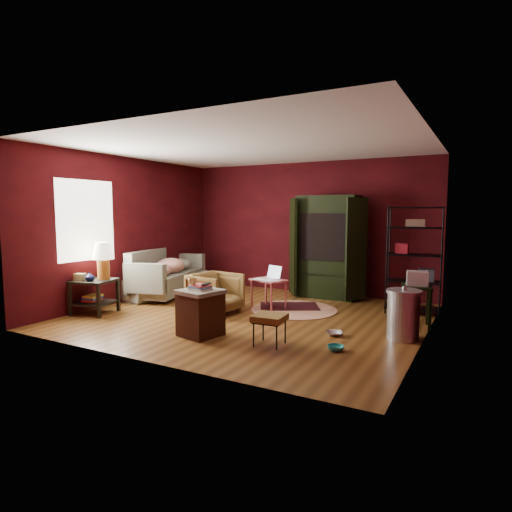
# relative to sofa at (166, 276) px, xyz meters

# --- Properties ---
(room) EXTENTS (5.54, 5.04, 2.84)m
(room) POSITION_rel_sofa_xyz_m (2.43, -0.78, 1.00)
(room) COLOR brown
(room) RESTS_ON ground
(sofa) EXTENTS (0.93, 2.12, 0.80)m
(sofa) POSITION_rel_sofa_xyz_m (0.00, 0.00, 0.00)
(sofa) COLOR slate
(sofa) RESTS_ON ground
(armchair) EXTENTS (0.80, 0.84, 0.77)m
(armchair) POSITION_rel_sofa_xyz_m (1.83, -0.87, -0.02)
(armchair) COLOR black
(armchair) RESTS_ON ground
(pet_bowl_steel) EXTENTS (0.24, 0.14, 0.24)m
(pet_bowl_steel) POSITION_rel_sofa_xyz_m (4.08, -1.18, -0.28)
(pet_bowl_steel) COLOR silver
(pet_bowl_steel) RESTS_ON ground
(pet_bowl_turquoise) EXTENTS (0.22, 0.08, 0.21)m
(pet_bowl_turquoise) POSITION_rel_sofa_xyz_m (4.30, -1.81, -0.29)
(pet_bowl_turquoise) COLOR teal
(pet_bowl_turquoise) RESTS_ON ground
(vase) EXTENTS (0.19, 0.20, 0.16)m
(vase) POSITION_rel_sofa_xyz_m (0.10, -2.04, 0.26)
(vase) COLOR #0B133B
(vase) RESTS_ON side_table
(mug) EXTENTS (0.13, 0.10, 0.13)m
(mug) POSITION_rel_sofa_xyz_m (2.32, -2.15, 0.39)
(mug) COLOR #F5E478
(mug) RESTS_ON hamper
(side_table) EXTENTS (0.74, 0.74, 1.23)m
(side_table) POSITION_rel_sofa_xyz_m (0.07, -1.82, 0.34)
(side_table) COLOR black
(side_table) RESTS_ON ground
(sofa_cushions) EXTENTS (1.31, 2.24, 0.88)m
(sofa_cushions) POSITION_rel_sofa_xyz_m (0.02, -0.06, 0.03)
(sofa_cushions) COLOR slate
(sofa_cushions) RESTS_ON sofa
(hamper) EXTENTS (0.64, 0.64, 0.76)m
(hamper) POSITION_rel_sofa_xyz_m (2.41, -2.09, -0.06)
(hamper) COLOR #3C1C0E
(hamper) RESTS_ON ground
(footstool) EXTENTS (0.43, 0.43, 0.41)m
(footstool) POSITION_rel_sofa_xyz_m (3.46, -2.01, -0.05)
(footstool) COLOR black
(footstool) RESTS_ON ground
(rug_round) EXTENTS (1.83, 1.83, 0.01)m
(rug_round) POSITION_rel_sofa_xyz_m (2.93, 0.01, -0.39)
(rug_round) COLOR beige
(rug_round) RESTS_ON ground
(rug_oriental) EXTENTS (1.27, 1.13, 0.01)m
(rug_oriental) POSITION_rel_sofa_xyz_m (2.76, 0.18, -0.39)
(rug_oriental) COLOR #47131A
(rug_oriental) RESTS_ON ground
(laptop_desk) EXTENTS (0.73, 0.64, 0.77)m
(laptop_desk) POSITION_rel_sofa_xyz_m (2.46, -0.07, 0.07)
(laptop_desk) COLOR #D05F61
(laptop_desk) RESTS_ON ground
(tv_armoire) EXTENTS (1.64, 0.86, 2.07)m
(tv_armoire) POSITION_rel_sofa_xyz_m (3.06, 1.40, 0.68)
(tv_armoire) COLOR black
(tv_armoire) RESTS_ON ground
(wire_shelving) EXTENTS (0.93, 0.46, 1.84)m
(wire_shelving) POSITION_rel_sofa_xyz_m (4.84, 0.74, 0.61)
(wire_shelving) COLOR black
(wire_shelving) RESTS_ON ground
(small_stand) EXTENTS (0.51, 0.51, 0.86)m
(small_stand) POSITION_rel_sofa_xyz_m (5.01, -0.13, 0.24)
(small_stand) COLOR black
(small_stand) RESTS_ON ground
(trash_can) EXTENTS (0.50, 0.50, 0.74)m
(trash_can) POSITION_rel_sofa_xyz_m (4.95, -0.89, -0.05)
(trash_can) COLOR silver
(trash_can) RESTS_ON ground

